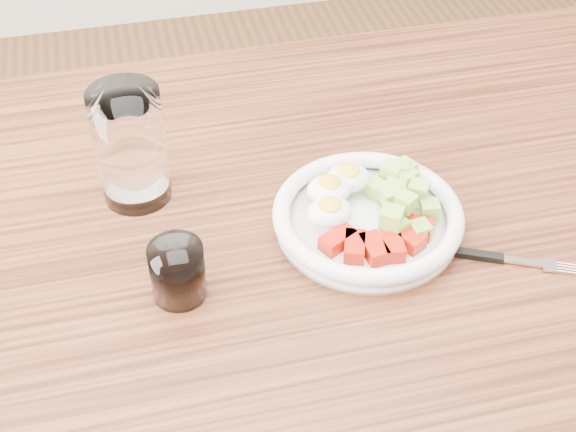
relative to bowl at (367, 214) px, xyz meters
name	(u,v)px	position (x,y,z in m)	size (l,w,h in m)	color
dining_table	(297,294)	(-0.09, 0.00, -0.12)	(1.50, 0.90, 0.77)	brown
bowl	(367,214)	(0.00, 0.00, 0.00)	(0.23, 0.23, 0.06)	white
fork	(488,257)	(0.12, -0.09, -0.02)	(0.16, 0.09, 0.01)	black
water_glass	(131,146)	(-0.26, 0.13, 0.06)	(0.09, 0.09, 0.15)	white
coffee_glass	(178,272)	(-0.24, -0.05, 0.01)	(0.06, 0.06, 0.07)	white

